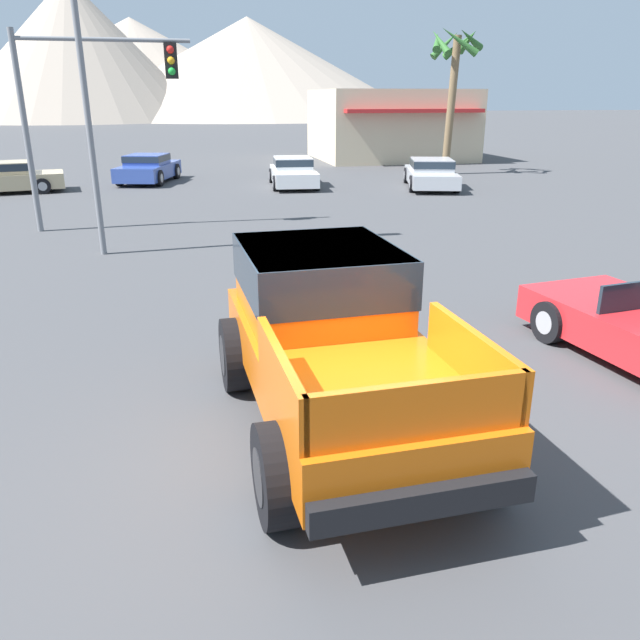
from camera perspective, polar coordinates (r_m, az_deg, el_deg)
The scene contains 11 objects.
ground_plane at distance 6.83m, azimuth 1.93°, elevation -11.66°, with size 320.00×320.00×0.00m, color #424244.
orange_pickup_truck at distance 7.01m, azimuth 1.01°, elevation -0.88°, with size 2.42×4.81×1.93m.
parked_car_blue at distance 29.13m, azimuth -15.44°, elevation 13.26°, with size 2.84×4.51×1.20m.
parked_car_silver at distance 26.77m, azimuth 10.12°, elevation 13.11°, with size 2.97×4.91×1.17m.
parked_car_white at distance 26.86m, azimuth -2.48°, elevation 13.40°, with size 2.12×4.36×1.18m.
parked_car_tan at distance 27.79m, azimuth -26.79°, elevation 11.58°, with size 4.52×2.54×1.19m.
traffic_light_main at distance 18.72m, azimuth -20.11°, elevation 19.08°, with size 4.54×0.38×5.22m.
street_lamp_post at distance 15.62m, azimuth -21.55°, elevation 25.28°, with size 0.90×0.24×9.19m.
palm_tree_tall at distance 31.58m, azimuth 12.12°, elevation 21.85°, with size 2.49×2.76×6.57m.
storefront_building at distance 39.38m, azimuth 6.41°, elevation 17.33°, with size 8.55×8.49×3.97m.
distant_mountain_range at distance 130.85m, azimuth -24.85°, elevation 20.70°, with size 139.55×79.93×20.77m.
Camera 1 is at (-1.46, -5.65, 3.56)m, focal length 35.00 mm.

